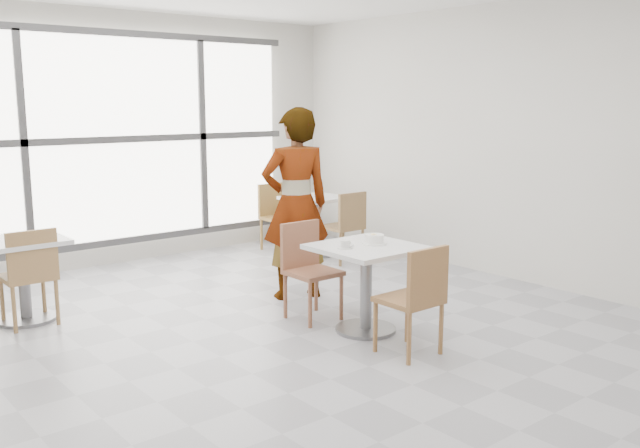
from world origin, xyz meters
TOP-DOWN VIEW (x-y plane):
  - floor at (0.00, 0.00)m, footprint 7.00×7.00m
  - wall_back at (0.00, 3.50)m, footprint 6.00×0.00m
  - wall_right at (3.00, 0.00)m, footprint 0.00×7.00m
  - window at (0.00, 3.44)m, footprint 4.60×0.07m
  - main_table at (0.53, -0.27)m, footprint 0.80×0.80m
  - chair_near at (0.43, -0.94)m, footprint 0.42×0.42m
  - chair_far at (0.39, 0.36)m, footprint 0.42×0.42m
  - oatmeal_bowl at (0.63, -0.26)m, footprint 0.21×0.21m
  - coffee_cup at (0.33, -0.23)m, footprint 0.16×0.13m
  - person at (0.70, 0.94)m, footprint 0.80×0.65m
  - bg_table_left at (-1.63, 1.88)m, footprint 0.70×0.70m
  - bg_table_right at (2.07, 2.32)m, footprint 0.70×0.70m
  - bg_chair_left_near at (-1.63, 1.68)m, footprint 0.42×0.42m
  - bg_chair_right_near at (2.08, 1.73)m, footprint 0.42×0.42m
  - bg_chair_right_far at (1.88, 2.90)m, footprint 0.42×0.42m
  - plant_right at (2.41, 3.20)m, footprint 0.37×0.37m

SIDE VIEW (x-z plane):
  - floor at x=0.00m, z-range 0.00..0.00m
  - plant_right at x=2.41m, z-range 0.00..0.65m
  - bg_table_left at x=-1.63m, z-range 0.11..0.86m
  - bg_table_right at x=2.07m, z-range 0.11..0.86m
  - chair_near at x=0.43m, z-range 0.07..0.94m
  - chair_far at x=0.39m, z-range 0.07..0.94m
  - bg_chair_left_near at x=-1.63m, z-range 0.07..0.94m
  - bg_chair_right_near at x=2.08m, z-range 0.07..0.94m
  - bg_chair_right_far at x=1.88m, z-range 0.07..0.94m
  - main_table at x=0.53m, z-range 0.15..0.90m
  - coffee_cup at x=0.33m, z-range 0.75..0.81m
  - oatmeal_bowl at x=0.63m, z-range 0.75..0.84m
  - person at x=0.70m, z-range 0.00..1.89m
  - window at x=0.00m, z-range 0.24..2.76m
  - wall_back at x=0.00m, z-range -1.50..4.50m
  - wall_right at x=3.00m, z-range -2.00..5.00m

